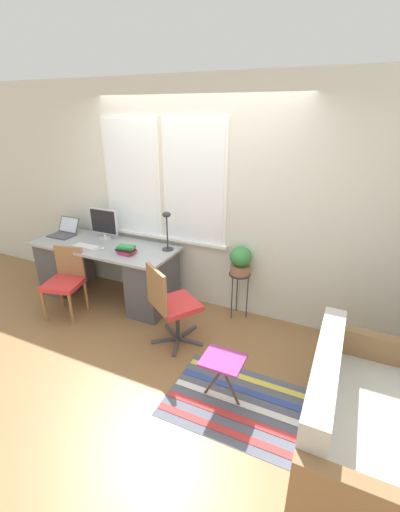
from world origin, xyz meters
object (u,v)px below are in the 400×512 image
at_px(keyboard, 86,246).
at_px(office_chair_swivel, 171,303).
at_px(potted_plant, 240,260).
at_px(desk_chair_wooden, 65,280).
at_px(monitor, 104,223).
at_px(desk_lamp, 167,225).
at_px(mouse, 103,249).
at_px(laptop, 64,232).
at_px(couch_loveseat, 353,429).
at_px(folding_stool, 223,364).
at_px(book_stack, 126,250).
at_px(plant_stand, 239,279).

bearing_deg(keyboard, office_chair_swivel, -13.91).
height_order(keyboard, potted_plant, potted_plant).
height_order(desk_chair_wooden, potted_plant, potted_plant).
xyz_separation_m(monitor, keyboard, (-0.01, -0.36, -0.21)).
bearing_deg(desk_lamp, mouse, -154.87).
bearing_deg(potted_plant, desk_lamp, -173.86).
relative_size(laptop, mouse, 5.25).
xyz_separation_m(laptop, keyboard, (0.58, -0.23, -0.04)).
xyz_separation_m(couch_loveseat, folding_stool, (-1.03, 0.14, 0.08)).
distance_m(laptop, keyboard, 0.63).
xyz_separation_m(monitor, mouse, (0.24, -0.34, -0.20)).
bearing_deg(desk_chair_wooden, couch_loveseat, -24.77).
distance_m(laptop, folding_stool, 3.01).
bearing_deg(office_chair_swivel, couch_loveseat, -166.34).
bearing_deg(office_chair_swivel, book_stack, 8.76).
bearing_deg(plant_stand, keyboard, -166.37).
relative_size(mouse, couch_loveseat, 0.04).
xyz_separation_m(laptop, desk_chair_wooden, (0.53, -0.58, -0.35)).
xyz_separation_m(laptop, potted_plant, (2.46, 0.23, -0.06)).
bearing_deg(folding_stool, book_stack, 150.47).
bearing_deg(book_stack, monitor, 150.56).
distance_m(keyboard, couch_loveseat, 3.40).
distance_m(mouse, desk_chair_wooden, 0.58).
bearing_deg(desk_lamp, keyboard, -159.79).
xyz_separation_m(monitor, folding_stool, (2.17, -1.23, -0.59)).
xyz_separation_m(laptop, office_chair_swivel, (1.98, -0.57, -0.32)).
distance_m(book_stack, couch_loveseat, 2.87).
height_order(laptop, mouse, laptop).
bearing_deg(folding_stool, laptop, 158.34).
xyz_separation_m(book_stack, desk_chair_wooden, (-0.65, -0.39, -0.35)).
distance_m(keyboard, mouse, 0.25).
height_order(mouse, plant_stand, mouse).
bearing_deg(keyboard, book_stack, 3.01).
bearing_deg(desk_lamp, plant_stand, 6.14).
bearing_deg(folding_stool, couch_loveseat, -7.95).
bearing_deg(desk_chair_wooden, laptop, 118.83).
distance_m(keyboard, desk_chair_wooden, 0.48).
height_order(mouse, couch_loveseat, couch_loveseat).
distance_m(desk_lamp, potted_plant, 0.97).
relative_size(laptop, couch_loveseat, 0.23).
bearing_deg(office_chair_swivel, laptop, 17.69).
relative_size(potted_plant, folding_stool, 0.74).
height_order(desk_lamp, couch_loveseat, desk_lamp).
bearing_deg(desk_lamp, couch_loveseat, -31.46).
bearing_deg(mouse, couch_loveseat, -19.18).
xyz_separation_m(potted_plant, folding_stool, (0.31, -1.33, -0.36)).
bearing_deg(monitor, potted_plant, 2.93).
relative_size(keyboard, mouse, 5.41).
relative_size(laptop, desk_chair_wooden, 0.39).
bearing_deg(monitor, desk_lamp, -0.12).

